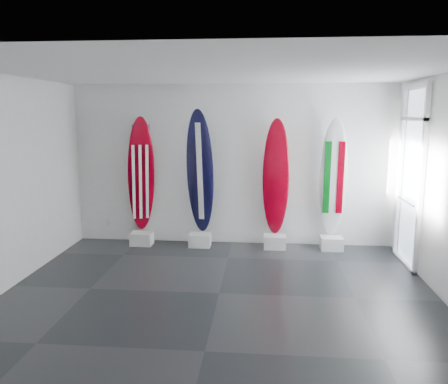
# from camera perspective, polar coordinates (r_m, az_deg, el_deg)

# --- Properties ---
(floor) EXTENTS (6.00, 6.00, 0.00)m
(floor) POSITION_cam_1_polar(r_m,az_deg,el_deg) (6.37, -0.61, -12.79)
(floor) COLOR black
(floor) RESTS_ON ground
(ceiling) EXTENTS (6.00, 6.00, 0.00)m
(ceiling) POSITION_cam_1_polar(r_m,az_deg,el_deg) (5.89, -0.67, 15.18)
(ceiling) COLOR white
(ceiling) RESTS_ON wall_back
(wall_back) EXTENTS (6.00, 0.00, 6.00)m
(wall_back) POSITION_cam_1_polar(r_m,az_deg,el_deg) (8.42, 1.06, 3.42)
(wall_back) COLOR white
(wall_back) RESTS_ON ground
(wall_front) EXTENTS (6.00, 0.00, 6.00)m
(wall_front) POSITION_cam_1_polar(r_m,az_deg,el_deg) (3.53, -4.72, -6.00)
(wall_front) COLOR white
(wall_front) RESTS_ON ground
(wall_left) EXTENTS (0.00, 5.00, 5.00)m
(wall_left) POSITION_cam_1_polar(r_m,az_deg,el_deg) (6.92, -26.18, 0.94)
(wall_left) COLOR white
(wall_left) RESTS_ON ground
(display_block_usa) EXTENTS (0.40, 0.30, 0.24)m
(display_block_usa) POSITION_cam_1_polar(r_m,az_deg,el_deg) (8.67, -10.44, -5.87)
(display_block_usa) COLOR white
(display_block_usa) RESTS_ON floor
(surfboard_usa) EXTENTS (0.62, 0.57, 2.19)m
(surfboard_usa) POSITION_cam_1_polar(r_m,az_deg,el_deg) (8.51, -10.51, 2.15)
(surfboard_usa) COLOR maroon
(surfboard_usa) RESTS_ON display_block_usa
(display_block_navy) EXTENTS (0.40, 0.30, 0.24)m
(display_block_navy) POSITION_cam_1_polar(r_m,az_deg,el_deg) (8.44, -3.09, -6.14)
(display_block_navy) COLOR white
(display_block_navy) RESTS_ON floor
(surfboard_navy) EXTENTS (0.57, 0.40, 2.32)m
(surfboard_navy) POSITION_cam_1_polar(r_m,az_deg,el_deg) (8.28, -3.08, 2.55)
(surfboard_navy) COLOR black
(surfboard_navy) RESTS_ON display_block_navy
(display_block_swiss) EXTENTS (0.40, 0.30, 0.24)m
(display_block_swiss) POSITION_cam_1_polar(r_m,az_deg,el_deg) (8.36, 6.49, -6.35)
(display_block_swiss) COLOR white
(display_block_swiss) RESTS_ON floor
(surfboard_swiss) EXTENTS (0.49, 0.20, 2.15)m
(surfboard_swiss) POSITION_cam_1_polar(r_m,az_deg,el_deg) (8.21, 6.64, 1.86)
(surfboard_swiss) COLOR maroon
(surfboard_swiss) RESTS_ON display_block_swiss
(display_block_italy) EXTENTS (0.40, 0.30, 0.24)m
(display_block_italy) POSITION_cam_1_polar(r_m,az_deg,el_deg) (8.45, 13.54, -6.39)
(display_block_italy) COLOR white
(display_block_italy) RESTS_ON floor
(surfboard_italy) EXTENTS (0.50, 0.28, 2.16)m
(surfboard_italy) POSITION_cam_1_polar(r_m,az_deg,el_deg) (8.30, 13.78, 1.77)
(surfboard_italy) COLOR white
(surfboard_italy) RESTS_ON display_block_italy
(wall_outlet) EXTENTS (0.09, 0.02, 0.13)m
(wall_outlet) POSITION_cam_1_polar(r_m,az_deg,el_deg) (9.11, -14.57, -3.75)
(wall_outlet) COLOR silver
(wall_outlet) RESTS_ON wall_back
(glass_door) EXTENTS (0.12, 1.16, 2.85)m
(glass_door) POSITION_cam_1_polar(r_m,az_deg,el_deg) (7.84, 22.75, 1.59)
(glass_door) COLOR white
(glass_door) RESTS_ON floor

